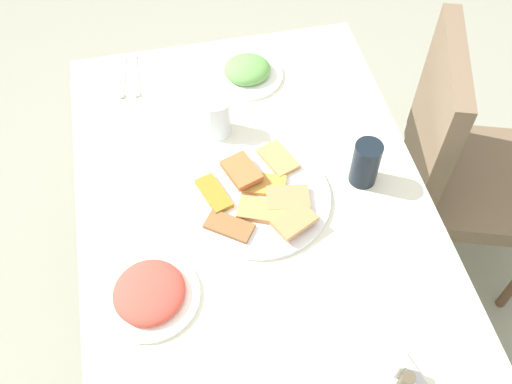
{
  "coord_description": "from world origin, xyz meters",
  "views": [
    {
      "loc": [
        0.77,
        -0.16,
        1.87
      ],
      "look_at": [
        -0.0,
        0.01,
        0.77
      ],
      "focal_mm": 40.71,
      "sensor_mm": 36.0,
      "label": 1
    }
  ],
  "objects_px": {
    "drinking_glass": "(217,116)",
    "salad_plate_rice": "(247,71)",
    "pide_platter": "(260,196)",
    "soda_can": "(366,163)",
    "fork": "(122,77)",
    "spoon": "(135,75)",
    "dining_table": "(254,219)",
    "paper_napkin": "(129,77)",
    "dining_chair": "(458,160)",
    "condiment_caddy": "(400,378)",
    "salad_plate_greens": "(150,293)"
  },
  "relations": [
    {
      "from": "paper_napkin",
      "to": "condiment_caddy",
      "type": "height_order",
      "value": "condiment_caddy"
    },
    {
      "from": "condiment_caddy",
      "to": "spoon",
      "type": "bearing_deg",
      "value": -156.55
    },
    {
      "from": "soda_can",
      "to": "condiment_caddy",
      "type": "distance_m",
      "value": 0.5
    },
    {
      "from": "dining_table",
      "to": "dining_chair",
      "type": "relative_size",
      "value": 1.28
    },
    {
      "from": "salad_plate_greens",
      "to": "soda_can",
      "type": "height_order",
      "value": "soda_can"
    },
    {
      "from": "pide_platter",
      "to": "salad_plate_greens",
      "type": "xyz_separation_m",
      "value": [
        0.2,
        -0.28,
        0.01
      ]
    },
    {
      "from": "spoon",
      "to": "condiment_caddy",
      "type": "xyz_separation_m",
      "value": [
        0.97,
        0.42,
        0.02
      ]
    },
    {
      "from": "salad_plate_greens",
      "to": "soda_can",
      "type": "xyz_separation_m",
      "value": [
        -0.21,
        0.54,
        0.04
      ]
    },
    {
      "from": "soda_can",
      "to": "condiment_caddy",
      "type": "bearing_deg",
      "value": -10.23
    },
    {
      "from": "dining_chair",
      "to": "dining_table",
      "type": "bearing_deg",
      "value": -75.88
    },
    {
      "from": "paper_napkin",
      "to": "dining_table",
      "type": "bearing_deg",
      "value": 27.69
    },
    {
      "from": "salad_plate_rice",
      "to": "condiment_caddy",
      "type": "distance_m",
      "value": 0.91
    },
    {
      "from": "salad_plate_greens",
      "to": "dining_table",
      "type": "bearing_deg",
      "value": 126.94
    },
    {
      "from": "dining_chair",
      "to": "paper_napkin",
      "type": "xyz_separation_m",
      "value": [
        -0.32,
        -0.91,
        0.22
      ]
    },
    {
      "from": "dining_table",
      "to": "salad_plate_rice",
      "type": "distance_m",
      "value": 0.44
    },
    {
      "from": "dining_chair",
      "to": "condiment_caddy",
      "type": "xyz_separation_m",
      "value": [
        0.65,
        -0.48,
        0.24
      ]
    },
    {
      "from": "spoon",
      "to": "soda_can",
      "type": "bearing_deg",
      "value": 48.14
    },
    {
      "from": "pide_platter",
      "to": "fork",
      "type": "height_order",
      "value": "pide_platter"
    },
    {
      "from": "paper_napkin",
      "to": "salad_plate_rice",
      "type": "bearing_deg",
      "value": 78.49
    },
    {
      "from": "salad_plate_rice",
      "to": "spoon",
      "type": "height_order",
      "value": "salad_plate_rice"
    },
    {
      "from": "pide_platter",
      "to": "drinking_glass",
      "type": "distance_m",
      "value": 0.25
    },
    {
      "from": "dining_table",
      "to": "dining_chair",
      "type": "distance_m",
      "value": 0.69
    },
    {
      "from": "drinking_glass",
      "to": "dining_table",
      "type": "bearing_deg",
      "value": 11.04
    },
    {
      "from": "soda_can",
      "to": "fork",
      "type": "height_order",
      "value": "soda_can"
    },
    {
      "from": "drinking_glass",
      "to": "paper_napkin",
      "type": "distance_m",
      "value": 0.33
    },
    {
      "from": "dining_table",
      "to": "drinking_glass",
      "type": "relative_size",
      "value": 10.57
    },
    {
      "from": "soda_can",
      "to": "drinking_glass",
      "type": "bearing_deg",
      "value": -125.77
    },
    {
      "from": "salad_plate_rice",
      "to": "drinking_glass",
      "type": "distance_m",
      "value": 0.22
    },
    {
      "from": "salad_plate_rice",
      "to": "condiment_caddy",
      "type": "relative_size",
      "value": 1.78
    },
    {
      "from": "dining_table",
      "to": "salad_plate_greens",
      "type": "bearing_deg",
      "value": -53.06
    },
    {
      "from": "dining_chair",
      "to": "paper_napkin",
      "type": "height_order",
      "value": "dining_chair"
    },
    {
      "from": "soda_can",
      "to": "fork",
      "type": "bearing_deg",
      "value": -131.41
    },
    {
      "from": "dining_table",
      "to": "drinking_glass",
      "type": "height_order",
      "value": "drinking_glass"
    },
    {
      "from": "soda_can",
      "to": "dining_table",
      "type": "bearing_deg",
      "value": -88.76
    },
    {
      "from": "dining_table",
      "to": "salad_plate_greens",
      "type": "height_order",
      "value": "salad_plate_greens"
    },
    {
      "from": "fork",
      "to": "dining_table",
      "type": "bearing_deg",
      "value": 36.01
    },
    {
      "from": "spoon",
      "to": "dining_table",
      "type": "bearing_deg",
      "value": 27.5
    },
    {
      "from": "dining_chair",
      "to": "drinking_glass",
      "type": "xyz_separation_m",
      "value": [
        -0.07,
        -0.71,
        0.28
      ]
    },
    {
      "from": "dining_chair",
      "to": "soda_can",
      "type": "relative_size",
      "value": 7.52
    },
    {
      "from": "paper_napkin",
      "to": "spoon",
      "type": "distance_m",
      "value": 0.02
    },
    {
      "from": "dining_table",
      "to": "soda_can",
      "type": "height_order",
      "value": "soda_can"
    },
    {
      "from": "pide_platter",
      "to": "soda_can",
      "type": "height_order",
      "value": "soda_can"
    },
    {
      "from": "dining_chair",
      "to": "fork",
      "type": "height_order",
      "value": "dining_chair"
    },
    {
      "from": "dining_chair",
      "to": "soda_can",
      "type": "bearing_deg",
      "value": -67.65
    },
    {
      "from": "drinking_glass",
      "to": "salad_plate_rice",
      "type": "bearing_deg",
      "value": 147.87
    },
    {
      "from": "salad_plate_rice",
      "to": "dining_chair",
      "type": "bearing_deg",
      "value": 66.82
    },
    {
      "from": "condiment_caddy",
      "to": "dining_chair",
      "type": "bearing_deg",
      "value": 143.58
    },
    {
      "from": "dining_chair",
      "to": "salad_plate_rice",
      "type": "height_order",
      "value": "dining_chair"
    },
    {
      "from": "paper_napkin",
      "to": "fork",
      "type": "relative_size",
      "value": 0.88
    },
    {
      "from": "dining_chair",
      "to": "paper_napkin",
      "type": "relative_size",
      "value": 6.4
    }
  ]
}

